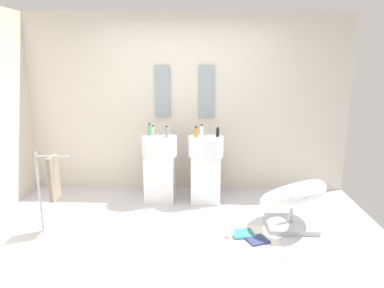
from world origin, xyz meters
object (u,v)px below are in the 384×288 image
object	(u,v)px
coffee_mug	(230,233)
towel_rack	(51,180)
soap_bottle_black	(218,132)
pedestal_sink_left	(160,166)
soap_bottle_grey	(167,132)
magazine_teal	(243,234)
soap_bottle_amber	(196,132)
soap_bottle_clear	(202,132)
lounge_chair	(292,199)
magazine_navy	(257,240)
pedestal_sink_right	(206,166)
soap_bottle_white	(153,130)
soap_bottle_green	(150,130)

from	to	relation	value
coffee_mug	towel_rack	bearing A→B (deg)	178.12
coffee_mug	soap_bottle_black	distance (m)	1.42
pedestal_sink_left	soap_bottle_grey	distance (m)	0.51
magazine_teal	soap_bottle_amber	distance (m)	1.49
towel_rack	soap_bottle_amber	size ratio (longest dim) A/B	6.35
soap_bottle_clear	soap_bottle_black	distance (m)	0.24
lounge_chair	towel_rack	distance (m)	2.75
coffee_mug	magazine_navy	bearing A→B (deg)	-17.37
towel_rack	magazine_teal	bearing A→B (deg)	-0.53
pedestal_sink_left	pedestal_sink_right	distance (m)	0.64
lounge_chair	towel_rack	bearing A→B (deg)	-175.19
magazine_navy	soap_bottle_black	distance (m)	1.56
soap_bottle_clear	soap_bottle_black	bearing A→B (deg)	22.00
pedestal_sink_left	magazine_teal	size ratio (longest dim) A/B	4.18
soap_bottle_white	magazine_teal	bearing A→B (deg)	-44.54
soap_bottle_black	magazine_navy	bearing A→B (deg)	-70.82
pedestal_sink_right	soap_bottle_white	xyz separation A→B (m)	(-0.74, 0.10, 0.48)
lounge_chair	soap_bottle_grey	world-z (taller)	soap_bottle_grey
magazine_teal	soap_bottle_black	world-z (taller)	soap_bottle_black
magazine_teal	soap_bottle_amber	world-z (taller)	soap_bottle_amber
magazine_navy	soap_bottle_amber	bearing A→B (deg)	98.20
lounge_chair	magazine_teal	size ratio (longest dim) A/B	4.53
pedestal_sink_right	magazine_teal	xyz separation A→B (m)	(0.42, -1.04, -0.47)
soap_bottle_white	soap_bottle_grey	distance (m)	0.27
towel_rack	soap_bottle_green	bearing A→B (deg)	48.65
magazine_teal	magazine_navy	distance (m)	0.20
pedestal_sink_right	soap_bottle_green	xyz separation A→B (m)	(-0.78, 0.05, 0.50)
soap_bottle_white	soap_bottle_black	xyz separation A→B (m)	(0.90, -0.12, 0.00)
pedestal_sink_left	pedestal_sink_right	xyz separation A→B (m)	(0.64, 0.00, 0.00)
soap_bottle_green	soap_bottle_amber	bearing A→B (deg)	-8.91
soap_bottle_black	lounge_chair	bearing A→B (deg)	-42.29
towel_rack	soap_bottle_amber	xyz separation A→B (m)	(1.58, 0.97, 0.36)
soap_bottle_amber	soap_bottle_black	bearing A→B (deg)	6.40
coffee_mug	soap_bottle_clear	bearing A→B (deg)	108.72
magazine_navy	soap_bottle_clear	world-z (taller)	soap_bottle_clear
towel_rack	soap_bottle_clear	bearing A→B (deg)	28.86
soap_bottle_green	magazine_navy	bearing A→B (deg)	-42.50
magazine_navy	soap_bottle_white	size ratio (longest dim) A/B	1.62
soap_bottle_white	soap_bottle_green	xyz separation A→B (m)	(-0.04, -0.05, 0.02)
coffee_mug	soap_bottle_grey	xyz separation A→B (m)	(-0.80, 1.01, 0.93)
coffee_mug	soap_bottle_amber	xyz separation A→B (m)	(-0.41, 1.04, 0.93)
pedestal_sink_right	magazine_teal	world-z (taller)	pedestal_sink_right
soap_bottle_grey	soap_bottle_amber	size ratio (longest dim) A/B	1.07
soap_bottle_amber	soap_bottle_white	bearing A→B (deg)	166.12
towel_rack	soap_bottle_white	bearing A→B (deg)	48.79
soap_bottle_black	pedestal_sink_left	bearing A→B (deg)	178.97
towel_rack	soap_bottle_green	size ratio (longest dim) A/B	5.45
soap_bottle_white	soap_bottle_amber	world-z (taller)	soap_bottle_amber
soap_bottle_green	towel_rack	bearing A→B (deg)	-131.35
lounge_chair	towel_rack	size ratio (longest dim) A/B	1.16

